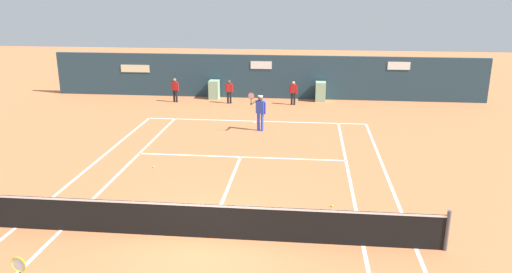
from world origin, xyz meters
The scene contains 9 objects.
ground_plane centered at (0.00, 0.58, 0.00)m, with size 80.00×80.00×0.01m.
tennis_net centered at (0.00, 0.00, 0.51)m, with size 12.10×0.10×1.07m.
sponsor_back_wall centered at (0.01, 16.97, 1.21)m, with size 25.00×1.02×2.50m.
player_on_baseline centered at (0.39, 10.07, 0.98)m, with size 0.77×0.67×1.85m.
ball_kid_centre_post centered at (1.71, 15.34, 0.76)m, with size 0.44×0.19×1.32m.
ball_kid_left_post centered at (-1.84, 15.34, 0.75)m, with size 0.44×0.18×1.31m.
ball_kid_right_post centered at (-4.91, 15.34, 0.78)m, with size 0.45×0.23×1.35m.
tennis_ball_near_service_line centered at (-2.96, 4.94, 0.03)m, with size 0.07×0.07×0.07m, color #CCE033.
tennis_ball_by_sideline centered at (3.32, 2.24, 0.03)m, with size 0.07×0.07×0.07m, color #CCE033.
Camera 1 is at (2.47, -11.40, 6.29)m, focal length 34.82 mm.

